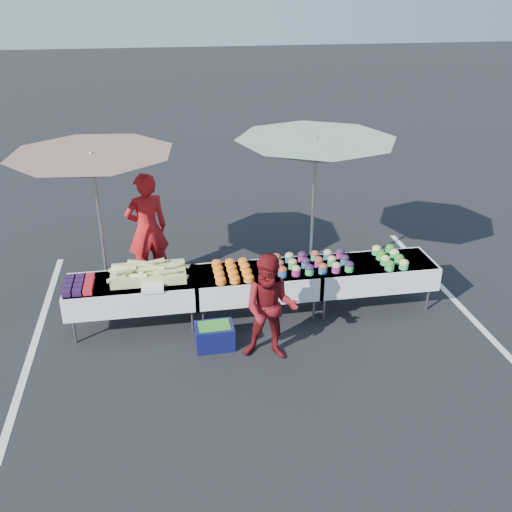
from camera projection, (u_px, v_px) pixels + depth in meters
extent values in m
plane|color=black|center=(256.00, 315.00, 8.68)|extent=(80.00, 80.00, 0.00)
cube|color=silver|center=(37.00, 335.00, 8.19)|extent=(0.10, 5.00, 0.00)
cube|color=silver|center=(452.00, 297.00, 9.17)|extent=(0.10, 5.00, 0.00)
cube|color=white|center=(131.00, 282.00, 8.09)|extent=(1.80, 0.75, 0.04)
cube|color=white|center=(132.00, 292.00, 8.16)|extent=(1.86, 0.81, 0.36)
cylinder|color=slate|center=(75.00, 331.00, 7.94)|extent=(0.04, 0.04, 0.39)
cylinder|color=slate|center=(79.00, 309.00, 8.46)|extent=(0.04, 0.04, 0.39)
cylinder|color=slate|center=(192.00, 320.00, 8.19)|extent=(0.04, 0.04, 0.39)
cylinder|color=slate|center=(190.00, 300.00, 8.71)|extent=(0.04, 0.04, 0.39)
cube|color=white|center=(256.00, 273.00, 8.37)|extent=(1.80, 0.75, 0.04)
cube|color=white|center=(256.00, 282.00, 8.44)|extent=(1.86, 0.81, 0.36)
cylinder|color=slate|center=(203.00, 319.00, 8.21)|extent=(0.04, 0.04, 0.39)
cylinder|color=slate|center=(200.00, 299.00, 8.74)|extent=(0.04, 0.04, 0.39)
cylinder|color=slate|center=(314.00, 309.00, 8.46)|extent=(0.04, 0.04, 0.39)
cylinder|color=slate|center=(304.00, 290.00, 8.99)|extent=(0.04, 0.04, 0.39)
cube|color=white|center=(373.00, 263.00, 8.64)|extent=(1.80, 0.75, 0.04)
cube|color=white|center=(372.00, 273.00, 8.71)|extent=(1.86, 0.81, 0.36)
cylinder|color=slate|center=(324.00, 308.00, 8.49)|extent=(0.04, 0.04, 0.39)
cylinder|color=slate|center=(314.00, 289.00, 9.01)|extent=(0.04, 0.04, 0.39)
cylinder|color=slate|center=(427.00, 299.00, 8.74)|extent=(0.04, 0.04, 0.39)
cylinder|color=slate|center=(412.00, 281.00, 9.26)|extent=(0.04, 0.04, 0.39)
cube|color=black|center=(66.00, 293.00, 7.70)|extent=(0.12, 0.12, 0.08)
cube|color=black|center=(68.00, 288.00, 7.82)|extent=(0.12, 0.12, 0.08)
cube|color=black|center=(69.00, 283.00, 7.95)|extent=(0.12, 0.12, 0.08)
cube|color=black|center=(70.00, 279.00, 8.07)|extent=(0.12, 0.12, 0.08)
cube|color=black|center=(77.00, 292.00, 7.72)|extent=(0.12, 0.12, 0.08)
cube|color=black|center=(78.00, 287.00, 7.84)|extent=(0.12, 0.12, 0.08)
cube|color=black|center=(79.00, 282.00, 7.97)|extent=(0.12, 0.12, 0.08)
cube|color=black|center=(80.00, 278.00, 8.09)|extent=(0.12, 0.12, 0.08)
cube|color=#AB1219|center=(88.00, 291.00, 7.74)|extent=(0.12, 0.12, 0.08)
cube|color=#AB1219|center=(89.00, 286.00, 7.86)|extent=(0.12, 0.12, 0.08)
cube|color=#AB1219|center=(90.00, 282.00, 7.99)|extent=(0.12, 0.12, 0.08)
cube|color=#AB1219|center=(90.00, 277.00, 8.11)|extent=(0.12, 0.12, 0.08)
cube|color=#CCDB70|center=(149.00, 274.00, 8.14)|extent=(1.05, 0.55, 0.14)
cylinder|color=#CCDB70|center=(170.00, 265.00, 8.30)|extent=(0.27, 0.09, 0.10)
cylinder|color=#CCDB70|center=(121.00, 268.00, 8.07)|extent=(0.27, 0.14, 0.07)
cylinder|color=#CCDB70|center=(156.00, 267.00, 7.99)|extent=(0.27, 0.14, 0.09)
cylinder|color=#CCDB70|center=(118.00, 272.00, 8.08)|extent=(0.27, 0.15, 0.10)
cylinder|color=#CCDB70|center=(135.00, 271.00, 8.02)|extent=(0.27, 0.15, 0.08)
cylinder|color=#CCDB70|center=(145.00, 265.00, 8.11)|extent=(0.27, 0.10, 0.10)
cylinder|color=#CCDB70|center=(145.00, 269.00, 8.00)|extent=(0.27, 0.07, 0.08)
cylinder|color=#CCDB70|center=(139.00, 276.00, 7.92)|extent=(0.27, 0.14, 0.09)
cylinder|color=#CCDB70|center=(137.00, 262.00, 8.24)|extent=(0.27, 0.12, 0.08)
cylinder|color=#CCDB70|center=(180.00, 265.00, 8.27)|extent=(0.27, 0.16, 0.08)
cylinder|color=#CCDB70|center=(125.00, 270.00, 8.01)|extent=(0.27, 0.11, 0.07)
cylinder|color=#CCDB70|center=(142.00, 280.00, 7.90)|extent=(0.27, 0.10, 0.07)
cylinder|color=#CCDB70|center=(156.00, 262.00, 8.23)|extent=(0.27, 0.12, 0.08)
cylinder|color=#CCDB70|center=(116.00, 279.00, 7.84)|extent=(0.27, 0.15, 0.08)
cylinder|color=#CCDB70|center=(123.00, 267.00, 8.06)|extent=(0.27, 0.10, 0.08)
cylinder|color=#CCDB70|center=(163.00, 269.00, 8.09)|extent=(0.27, 0.16, 0.10)
cylinder|color=#CCDB70|center=(127.00, 268.00, 7.97)|extent=(0.27, 0.12, 0.09)
cylinder|color=#CCDB70|center=(168.00, 272.00, 7.91)|extent=(0.27, 0.09, 0.07)
cylinder|color=#CCDB70|center=(172.00, 275.00, 7.98)|extent=(0.27, 0.10, 0.09)
cylinder|color=#CCDB70|center=(166.00, 274.00, 8.03)|extent=(0.27, 0.12, 0.09)
cylinder|color=#CCDB70|center=(155.00, 264.00, 8.34)|extent=(0.27, 0.10, 0.08)
cylinder|color=#CCDB70|center=(175.00, 266.00, 8.13)|extent=(0.27, 0.14, 0.10)
cylinder|color=#CCDB70|center=(170.00, 264.00, 8.35)|extent=(0.27, 0.12, 0.07)
cylinder|color=#CCDB70|center=(166.00, 265.00, 8.31)|extent=(0.27, 0.07, 0.10)
cylinder|color=#CCDB70|center=(179.00, 277.00, 7.97)|extent=(0.27, 0.09, 0.10)
cylinder|color=#CCDB70|center=(124.00, 272.00, 7.88)|extent=(0.27, 0.17, 0.08)
cube|color=white|center=(153.00, 288.00, 7.85)|extent=(0.30, 0.25, 0.05)
cylinder|color=orange|center=(221.00, 282.00, 8.01)|extent=(0.15, 0.15, 0.05)
ellipsoid|color=#F34E0D|center=(221.00, 279.00, 8.00)|extent=(0.15, 0.15, 0.08)
cylinder|color=orange|center=(219.00, 276.00, 8.17)|extent=(0.15, 0.15, 0.05)
ellipsoid|color=#F34E0D|center=(219.00, 273.00, 8.16)|extent=(0.15, 0.15, 0.08)
cylinder|color=orange|center=(218.00, 270.00, 8.33)|extent=(0.15, 0.15, 0.05)
ellipsoid|color=#F34E0D|center=(218.00, 268.00, 8.32)|extent=(0.15, 0.15, 0.08)
cylinder|color=orange|center=(217.00, 265.00, 8.49)|extent=(0.15, 0.15, 0.05)
ellipsoid|color=#F34E0D|center=(217.00, 262.00, 8.48)|extent=(0.15, 0.15, 0.08)
cylinder|color=orange|center=(235.00, 281.00, 8.04)|extent=(0.15, 0.15, 0.05)
ellipsoid|color=#F34E0D|center=(235.00, 278.00, 8.03)|extent=(0.15, 0.15, 0.08)
cylinder|color=orange|center=(233.00, 275.00, 8.20)|extent=(0.15, 0.15, 0.05)
ellipsoid|color=#F34E0D|center=(233.00, 272.00, 8.19)|extent=(0.15, 0.15, 0.08)
cylinder|color=orange|center=(232.00, 269.00, 8.36)|extent=(0.15, 0.15, 0.05)
ellipsoid|color=#F34E0D|center=(232.00, 267.00, 8.35)|extent=(0.15, 0.15, 0.08)
cylinder|color=orange|center=(230.00, 264.00, 8.52)|extent=(0.15, 0.15, 0.05)
ellipsoid|color=#F34E0D|center=(230.00, 261.00, 8.51)|extent=(0.15, 0.15, 0.08)
cylinder|color=orange|center=(249.00, 280.00, 8.08)|extent=(0.15, 0.15, 0.05)
ellipsoid|color=#F34E0D|center=(249.00, 277.00, 8.06)|extent=(0.15, 0.15, 0.08)
cylinder|color=orange|center=(247.00, 274.00, 8.23)|extent=(0.15, 0.15, 0.05)
ellipsoid|color=#F34E0D|center=(247.00, 271.00, 8.22)|extent=(0.15, 0.15, 0.08)
cylinder|color=orange|center=(245.00, 268.00, 8.39)|extent=(0.15, 0.15, 0.05)
ellipsoid|color=#F34E0D|center=(245.00, 266.00, 8.38)|extent=(0.15, 0.15, 0.08)
cylinder|color=orange|center=(243.00, 263.00, 8.55)|extent=(0.15, 0.15, 0.05)
ellipsoid|color=#F34E0D|center=(243.00, 260.00, 8.54)|extent=(0.15, 0.15, 0.08)
cylinder|color=#205B99|center=(283.00, 273.00, 8.19)|extent=(0.13, 0.13, 0.10)
ellipsoid|color=maroon|center=(283.00, 270.00, 8.17)|extent=(0.14, 0.14, 0.10)
cylinder|color=#99206B|center=(279.00, 266.00, 8.39)|extent=(0.13, 0.13, 0.10)
ellipsoid|color=maroon|center=(279.00, 263.00, 8.36)|extent=(0.14, 0.14, 0.10)
cylinder|color=green|center=(276.00, 260.00, 8.58)|extent=(0.13, 0.13, 0.10)
ellipsoid|color=maroon|center=(276.00, 256.00, 8.56)|extent=(0.14, 0.14, 0.10)
cylinder|color=#99206B|center=(296.00, 272.00, 8.22)|extent=(0.13, 0.13, 0.10)
ellipsoid|color=tan|center=(296.00, 268.00, 8.20)|extent=(0.14, 0.14, 0.10)
cylinder|color=green|center=(293.00, 265.00, 8.42)|extent=(0.13, 0.13, 0.10)
ellipsoid|color=tan|center=(293.00, 262.00, 8.39)|extent=(0.14, 0.14, 0.10)
cylinder|color=#205B99|center=(289.00, 259.00, 8.61)|extent=(0.13, 0.13, 0.10)
ellipsoid|color=tan|center=(289.00, 255.00, 8.59)|extent=(0.14, 0.14, 0.10)
cylinder|color=green|center=(310.00, 271.00, 8.25)|extent=(0.13, 0.13, 0.10)
ellipsoid|color=black|center=(310.00, 267.00, 8.23)|extent=(0.14, 0.14, 0.10)
cylinder|color=#205B99|center=(306.00, 264.00, 8.45)|extent=(0.13, 0.13, 0.10)
ellipsoid|color=black|center=(306.00, 261.00, 8.42)|extent=(0.14, 0.14, 0.10)
cylinder|color=#99206B|center=(302.00, 258.00, 8.65)|extent=(0.13, 0.13, 0.10)
ellipsoid|color=black|center=(302.00, 254.00, 8.62)|extent=(0.14, 0.14, 0.10)
cylinder|color=#205B99|center=(323.00, 270.00, 8.29)|extent=(0.13, 0.13, 0.10)
ellipsoid|color=maroon|center=(323.00, 266.00, 8.26)|extent=(0.14, 0.14, 0.10)
cylinder|color=#99206B|center=(319.00, 263.00, 8.48)|extent=(0.13, 0.13, 0.10)
ellipsoid|color=maroon|center=(319.00, 260.00, 8.45)|extent=(0.14, 0.14, 0.10)
cylinder|color=green|center=(315.00, 257.00, 8.68)|extent=(0.13, 0.13, 0.10)
ellipsoid|color=maroon|center=(315.00, 254.00, 8.65)|extent=(0.14, 0.14, 0.10)
cylinder|color=#99206B|center=(336.00, 269.00, 8.32)|extent=(0.13, 0.13, 0.10)
ellipsoid|color=tan|center=(336.00, 265.00, 8.29)|extent=(0.14, 0.14, 0.10)
cylinder|color=green|center=(332.00, 262.00, 8.51)|extent=(0.13, 0.13, 0.10)
ellipsoid|color=tan|center=(332.00, 259.00, 8.48)|extent=(0.14, 0.14, 0.10)
cylinder|color=#205B99|center=(328.00, 256.00, 8.71)|extent=(0.13, 0.13, 0.10)
ellipsoid|color=tan|center=(328.00, 253.00, 8.68)|extent=(0.14, 0.14, 0.10)
cylinder|color=green|center=(349.00, 268.00, 8.35)|extent=(0.13, 0.13, 0.10)
ellipsoid|color=black|center=(350.00, 264.00, 8.32)|extent=(0.14, 0.14, 0.10)
cylinder|color=#205B99|center=(345.00, 261.00, 8.54)|extent=(0.13, 0.13, 0.10)
ellipsoid|color=black|center=(345.00, 258.00, 8.52)|extent=(0.14, 0.14, 0.10)
cylinder|color=#99206B|center=(340.00, 255.00, 8.74)|extent=(0.13, 0.13, 0.10)
ellipsoid|color=black|center=(340.00, 252.00, 8.71)|extent=(0.14, 0.14, 0.10)
cylinder|color=green|center=(390.00, 267.00, 8.39)|extent=(0.14, 0.14, 0.08)
ellipsoid|color=#268122|center=(390.00, 264.00, 8.36)|extent=(0.14, 0.14, 0.11)
cylinder|color=green|center=(385.00, 262.00, 8.55)|extent=(0.14, 0.14, 0.08)
ellipsoid|color=#D1D760|center=(385.00, 259.00, 8.52)|extent=(0.14, 0.14, 0.11)
cylinder|color=green|center=(381.00, 257.00, 8.71)|extent=(0.14, 0.14, 0.08)
ellipsoid|color=#268122|center=(381.00, 254.00, 8.68)|extent=(0.14, 0.14, 0.11)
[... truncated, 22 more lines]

